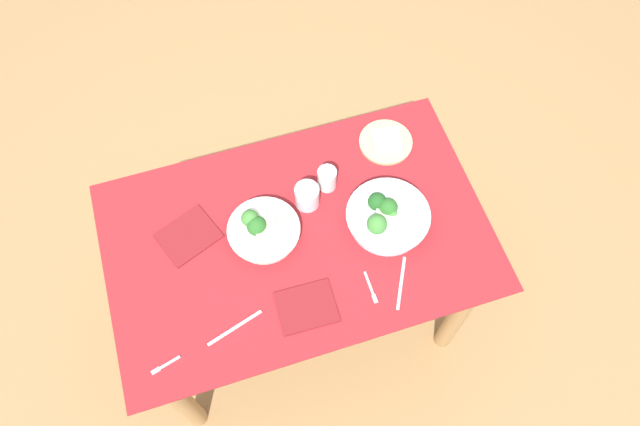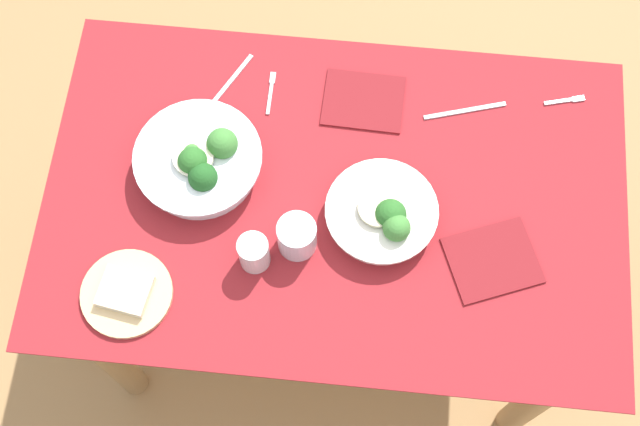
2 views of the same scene
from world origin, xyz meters
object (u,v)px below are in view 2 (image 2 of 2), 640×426
at_px(water_glass_side, 254,253).
at_px(fork_by_far_bowl, 567,100).
at_px(water_glass_center, 297,236).
at_px(table_knife_left, 229,84).
at_px(broccoli_bowl_far, 383,215).
at_px(broccoli_bowl_near, 200,161).
at_px(fork_by_near_bowl, 271,91).
at_px(table_knife_right, 465,111).
at_px(napkin_folded_upper, 363,101).
at_px(bread_side_plate, 126,293).
at_px(napkin_folded_lower, 493,260).

distance_m(water_glass_side, fork_by_far_bowl, 0.80).
bearing_deg(water_glass_center, table_knife_left, -61.82).
distance_m(broccoli_bowl_far, table_knife_left, 0.48).
bearing_deg(broccoli_bowl_near, fork_by_near_bowl, -121.28).
height_order(water_glass_side, table_knife_right, water_glass_side).
bearing_deg(napkin_folded_upper, table_knife_left, -2.76).
height_order(fork_by_far_bowl, table_knife_right, same).
height_order(broccoli_bowl_near, napkin_folded_upper, broccoli_bowl_near).
distance_m(water_glass_side, fork_by_near_bowl, 0.41).
bearing_deg(water_glass_center, table_knife_right, -133.99).
xyz_separation_m(fork_by_near_bowl, napkin_folded_upper, (-0.21, 0.00, 0.00)).
bearing_deg(fork_by_far_bowl, broccoli_bowl_near, -177.17).
bearing_deg(bread_side_plate, fork_by_near_bowl, -115.19).
bearing_deg(fork_by_far_bowl, water_glass_side, -160.27).
relative_size(broccoli_bowl_far, bread_side_plate, 1.25).
relative_size(fork_by_far_bowl, table_knife_right, 0.49).
xyz_separation_m(bread_side_plate, table_knife_left, (-0.14, -0.52, -0.01)).
relative_size(bread_side_plate, water_glass_center, 2.19).
relative_size(broccoli_bowl_far, napkin_folded_lower, 1.32).
height_order(bread_side_plate, napkin_folded_upper, bread_side_plate).
bearing_deg(fork_by_near_bowl, bread_side_plate, 154.87).
bearing_deg(broccoli_bowl_near, napkin_folded_upper, -148.99).
distance_m(broccoli_bowl_near, napkin_folded_upper, 0.40).
bearing_deg(napkin_folded_lower, broccoli_bowl_near, -13.20).
relative_size(table_knife_left, table_knife_right, 0.95).
bearing_deg(table_knife_left, broccoli_bowl_far, -100.59).
height_order(broccoli_bowl_near, water_glass_side, broccoli_bowl_near).
bearing_deg(water_glass_side, broccoli_bowl_near, -54.09).
distance_m(water_glass_center, table_knife_left, 0.42).
height_order(bread_side_plate, water_glass_side, water_glass_side).
relative_size(fork_by_near_bowl, table_knife_left, 0.60).
bearing_deg(table_knife_right, broccoli_bowl_far, -137.11).
bearing_deg(napkin_folded_upper, broccoli_bowl_near, 31.01).
relative_size(broccoli_bowl_far, napkin_folded_upper, 1.33).
distance_m(water_glass_center, fork_by_near_bowl, 0.38).
relative_size(broccoli_bowl_near, water_glass_center, 3.19).
height_order(broccoli_bowl_far, bread_side_plate, broccoli_bowl_far).
xyz_separation_m(fork_by_far_bowl, napkin_folded_upper, (0.46, 0.05, 0.00)).
distance_m(table_knife_left, table_knife_right, 0.54).
bearing_deg(fork_by_near_bowl, napkin_folded_lower, -124.89).
xyz_separation_m(water_glass_center, fork_by_near_bowl, (0.10, -0.36, -0.04)).
bearing_deg(table_knife_right, water_glass_center, -150.65).
distance_m(broccoli_bowl_far, napkin_folded_upper, 0.29).
relative_size(water_glass_center, table_knife_left, 0.48).
relative_size(water_glass_side, napkin_folded_upper, 0.48).
xyz_separation_m(broccoli_bowl_near, fork_by_far_bowl, (-0.80, -0.25, -0.04)).
bearing_deg(bread_side_plate, napkin_folded_lower, -168.80).
relative_size(broccoli_bowl_near, table_knife_left, 1.53).
distance_m(napkin_folded_upper, napkin_folded_lower, 0.47).
bearing_deg(napkin_folded_upper, bread_side_plate, 48.12).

